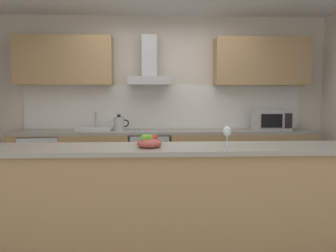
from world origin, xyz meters
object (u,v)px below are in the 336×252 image
object	(u,v)px
refrigerator	(44,164)
microwave	(271,120)
kettle	(119,124)
oven	(150,160)
wine_glass	(227,132)
sink	(95,129)
range_hood	(149,69)
fruit_bowl	(149,143)

from	to	relation	value
refrigerator	microwave	world-z (taller)	microwave
kettle	refrigerator	bearing A→B (deg)	178.37
oven	wine_glass	size ratio (longest dim) A/B	4.50
refrigerator	sink	xyz separation A→B (m)	(0.74, 0.01, 0.50)
sink	range_hood	xyz separation A→B (m)	(0.79, 0.12, 0.86)
refrigerator	microwave	xyz separation A→B (m)	(3.31, -0.03, 0.62)
wine_glass	range_hood	bearing A→B (deg)	109.14
sink	wine_glass	xyz separation A→B (m)	(1.50, -1.93, 0.15)
oven	fruit_bowl	size ratio (longest dim) A/B	3.64
oven	sink	xyz separation A→B (m)	(-0.79, 0.01, 0.47)
refrigerator	fruit_bowl	world-z (taller)	fruit_bowl
microwave	kettle	distance (m)	2.22
range_hood	fruit_bowl	size ratio (longest dim) A/B	3.27
oven	microwave	distance (m)	1.88
sink	fruit_bowl	distance (m)	2.18
oven	fruit_bowl	distance (m)	2.09
refrigerator	fruit_bowl	distance (m)	2.59
sink	kettle	size ratio (longest dim) A/B	1.73
sink	fruit_bowl	world-z (taller)	sink
sink	kettle	world-z (taller)	sink
fruit_bowl	range_hood	bearing A→B (deg)	89.98
range_hood	fruit_bowl	xyz separation A→B (m)	(-0.00, -2.15, -0.79)
microwave	fruit_bowl	world-z (taller)	microwave
range_hood	fruit_bowl	distance (m)	2.29
kettle	wine_glass	xyz separation A→B (m)	(1.15, -1.89, 0.07)
refrigerator	fruit_bowl	xyz separation A→B (m)	(1.52, -2.02, 0.57)
oven	microwave	size ratio (longest dim) A/B	1.60
kettle	fruit_bowl	distance (m)	2.03
microwave	kettle	bearing A→B (deg)	-179.85
refrigerator	kettle	world-z (taller)	kettle
oven	refrigerator	distance (m)	1.53
wine_glass	oven	bearing A→B (deg)	110.33
range_hood	oven	bearing A→B (deg)	-90.00
wine_glass	refrigerator	bearing A→B (deg)	139.37
microwave	fruit_bowl	xyz separation A→B (m)	(-1.78, -1.99, -0.05)
refrigerator	microwave	bearing A→B (deg)	-0.44
sink	kettle	distance (m)	0.36
oven	sink	world-z (taller)	sink
microwave	kettle	world-z (taller)	microwave
kettle	fruit_bowl	world-z (taller)	kettle
microwave	wine_glass	distance (m)	2.18
wine_glass	kettle	bearing A→B (deg)	121.33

